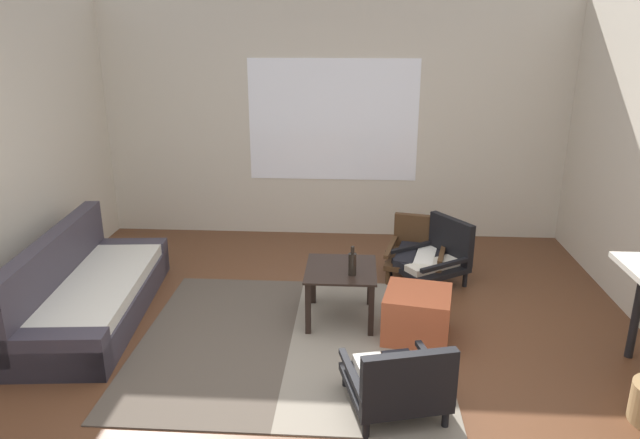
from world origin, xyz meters
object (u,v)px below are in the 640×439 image
Objects in this scene: armchair_corner at (435,256)px; ottoman_orange at (417,315)px; couch at (88,292)px; coffee_table at (341,278)px; armchair_by_window at (417,250)px; armchair_striped_foreground at (398,382)px; glass_bottle at (352,263)px.

ottoman_orange is at bearing -104.08° from armchair_corner.
couch is 3.29× the size of coffee_table.
armchair_by_window is 0.91× the size of armchair_corner.
couch is 4.11× the size of ottoman_orange.
armchair_by_window is at bearing 81.60° from armchair_striped_foreground.
couch reaches higher than glass_bottle.
armchair_by_window reaches higher than ottoman_orange.
armchair_striped_foreground is at bearing -74.86° from glass_bottle.
armchair_by_window is 2.27m from armchair_striped_foreground.
couch is 2.23m from glass_bottle.
armchair_striped_foreground is (-0.33, -2.24, -0.02)m from armchair_by_window.
coffee_table is 0.84× the size of armchair_by_window.
armchair_striped_foreground reaches higher than coffee_table.
armchair_by_window is at bearing 20.92° from couch.
armchair_corner is (2.99, 0.90, 0.04)m from couch.
armchair_corner is at bearing 42.88° from coffee_table.
couch is 2.78× the size of armchair_striped_foreground.
ottoman_orange is (0.21, 0.98, -0.04)m from armchair_striped_foreground.
coffee_table is 0.84× the size of armchair_striped_foreground.
armchair_corner is at bearing 16.71° from couch.
couch reaches higher than ottoman_orange.
armchair_striped_foreground is 0.91× the size of armchair_corner.
glass_bottle reaches higher than armchair_striped_foreground.
coffee_table is 0.24m from glass_bottle.
couch is at bearing -163.29° from armchair_corner.
armchair_corner reaches higher than armchair_striped_foreground.
armchair_striped_foreground reaches higher than armchair_by_window.
ottoman_orange is at bearing -3.67° from couch.
glass_bottle is (-0.30, 1.11, 0.33)m from armchair_striped_foreground.
couch is 2.73m from ottoman_orange.
coffee_table is at bearing -137.12° from armchair_corner.
armchair_striped_foreground is (0.39, -1.24, -0.14)m from coffee_table.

